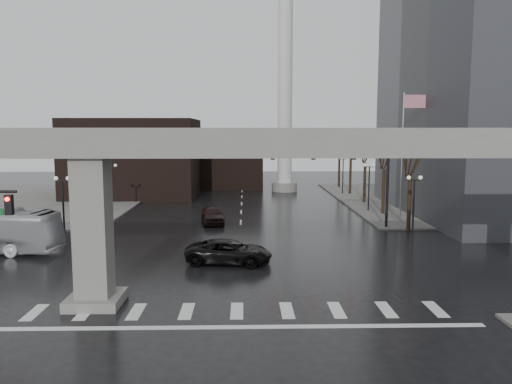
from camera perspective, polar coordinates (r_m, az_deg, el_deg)
The scene contains 22 objects.
ground at distance 25.49m, azimuth -2.16°, elevation -12.62°, with size 160.00×160.00×0.00m, color black.
sidewalk_ne at distance 65.78m, azimuth 21.63°, elevation -0.85°, with size 28.00×36.00×0.15m, color slate.
sidewalk_nw at distance 66.09m, azimuth -24.82°, elevation -0.97°, with size 28.00×36.00×0.15m, color slate.
elevated_guideway at distance 24.07m, azimuth 0.78°, elevation 3.00°, with size 48.00×2.60×8.70m.
building_far_left at distance 67.64m, azimuth -13.61°, elevation 3.85°, with size 16.00×14.00×10.00m, color black.
building_far_mid at distance 76.17m, azimuth -3.10°, elevation 3.63°, with size 10.00×10.00×8.00m, color black.
smokestack at distance 70.37m, azimuth 3.34°, elevation 10.96°, with size 3.60×3.60×30.00m.
signal_mast_arm at distance 43.73m, azimuth 10.07°, elevation 3.36°, with size 12.12×0.43×8.00m.
flagpole_assembly at distance 48.35m, azimuth 16.73°, elevation 5.54°, with size 2.06×0.12×12.00m.
lamp_right_0 at distance 40.51m, azimuth 17.59°, elevation -0.50°, with size 1.22×0.32×5.11m.
lamp_right_1 at distance 53.86m, azimuth 12.80°, elevation 1.46°, with size 1.22×0.32×5.11m.
lamp_right_2 at distance 67.47m, azimuth 9.92°, elevation 2.64°, with size 1.22×0.32×5.11m.
lamp_left_0 at distance 40.77m, azimuth -21.21°, elevation -0.60°, with size 1.22×0.32×5.11m.
lamp_left_1 at distance 54.06m, azimuth -16.18°, elevation 1.38°, with size 1.22×0.32×5.11m.
lamp_left_2 at distance 67.63m, azimuth -13.16°, elevation 2.57°, with size 1.22×0.32×5.11m.
tree_right_0 at distance 44.70m, azimuth 17.16°, elevation -0.69°, with size 1.09×1.58×7.50m.
tree_right_1 at distance 52.28m, azimuth 14.41°, elevation 0.57°, with size 1.09×1.61×7.67m.
tree_right_2 at distance 59.97m, azimuth 12.35°, elevation 1.50°, with size 1.10×1.63×7.85m.
tree_right_3 at distance 67.74m, azimuth 10.77°, elevation 2.22°, with size 1.11×1.66×8.02m.
tree_right_4 at distance 75.55m, azimuth 9.51°, elevation 2.79°, with size 1.12×1.69×8.19m.
pickup_truck at distance 32.53m, azimuth -3.11°, elevation -6.83°, with size 2.56×5.55×1.54m, color black.
far_car at distance 46.42m, azimuth -5.02°, elevation -2.60°, with size 1.89×4.70×1.60m, color black.
Camera 1 is at (0.40, -23.99, 8.60)m, focal length 35.00 mm.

